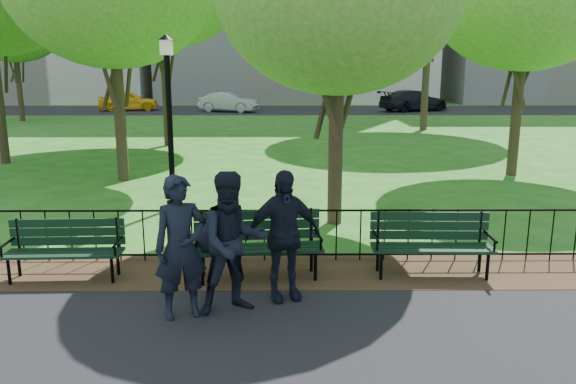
{
  "coord_description": "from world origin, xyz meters",
  "views": [
    {
      "loc": [
        0.93,
        -6.92,
        3.2
      ],
      "look_at": [
        0.99,
        1.5,
        1.31
      ],
      "focal_mm": 35.0,
      "sensor_mm": 36.0,
      "label": 1
    }
  ],
  "objects_px": {
    "person_mid": "(233,243)",
    "taxi": "(128,101)",
    "park_bench_right_a": "(431,237)",
    "sedan_dark": "(414,101)",
    "lamppost": "(169,116)",
    "park_bench_main": "(239,237)",
    "person_left": "(181,247)",
    "person_right": "(283,235)",
    "park_bench_left_a": "(65,243)",
    "sedan_silver": "(229,102)",
    "tree_far_w": "(12,16)"
  },
  "relations": [
    {
      "from": "person_mid",
      "to": "taxi",
      "type": "relative_size",
      "value": 0.45
    },
    {
      "from": "park_bench_right_a",
      "to": "taxi",
      "type": "xyz_separation_m",
      "value": [
        -13.63,
        33.12,
        0.13
      ]
    },
    {
      "from": "taxi",
      "to": "sedan_dark",
      "type": "xyz_separation_m",
      "value": [
        20.74,
        -0.57,
        0.03
      ]
    },
    {
      "from": "lamppost",
      "to": "taxi",
      "type": "relative_size",
      "value": 0.92
    },
    {
      "from": "park_bench_main",
      "to": "person_left",
      "type": "xyz_separation_m",
      "value": [
        -0.64,
        -1.3,
        0.27
      ]
    },
    {
      "from": "park_bench_right_a",
      "to": "person_right",
      "type": "xyz_separation_m",
      "value": [
        -2.3,
        -0.94,
        0.33
      ]
    },
    {
      "from": "park_bench_right_a",
      "to": "person_left",
      "type": "relative_size",
      "value": 1.0
    },
    {
      "from": "person_left",
      "to": "sedan_dark",
      "type": "relative_size",
      "value": 0.36
    },
    {
      "from": "park_bench_main",
      "to": "park_bench_left_a",
      "type": "distance_m",
      "value": 2.67
    },
    {
      "from": "person_right",
      "to": "sedan_silver",
      "type": "bearing_deg",
      "value": 79.43
    },
    {
      "from": "taxi",
      "to": "sedan_dark",
      "type": "bearing_deg",
      "value": -102.66
    },
    {
      "from": "lamppost",
      "to": "person_mid",
      "type": "xyz_separation_m",
      "value": [
        1.88,
        -5.59,
        -1.16
      ]
    },
    {
      "from": "park_bench_right_a",
      "to": "person_left",
      "type": "height_order",
      "value": "person_left"
    },
    {
      "from": "person_mid",
      "to": "person_left",
      "type": "bearing_deg",
      "value": 172.6
    },
    {
      "from": "sedan_silver",
      "to": "sedan_dark",
      "type": "distance_m",
      "value": 13.3
    },
    {
      "from": "person_left",
      "to": "taxi",
      "type": "distance_m",
      "value": 36.05
    },
    {
      "from": "person_left",
      "to": "person_mid",
      "type": "relative_size",
      "value": 0.99
    },
    {
      "from": "park_bench_left_a",
      "to": "sedan_silver",
      "type": "xyz_separation_m",
      "value": [
        -0.55,
        31.94,
        0.14
      ]
    },
    {
      "from": "park_bench_right_a",
      "to": "sedan_dark",
      "type": "distance_m",
      "value": 33.32
    },
    {
      "from": "sedan_dark",
      "to": "park_bench_left_a",
      "type": "bearing_deg",
      "value": 135.08
    },
    {
      "from": "tree_far_w",
      "to": "park_bench_right_a",
      "type": "bearing_deg",
      "value": -54.8
    },
    {
      "from": "park_bench_left_a",
      "to": "person_mid",
      "type": "bearing_deg",
      "value": -26.56
    },
    {
      "from": "person_right",
      "to": "sedan_dark",
      "type": "relative_size",
      "value": 0.35
    },
    {
      "from": "lamppost",
      "to": "person_right",
      "type": "bearing_deg",
      "value": -63.95
    },
    {
      "from": "park_bench_right_a",
      "to": "person_mid",
      "type": "relative_size",
      "value": 0.99
    },
    {
      "from": "person_mid",
      "to": "lamppost",
      "type": "bearing_deg",
      "value": 87.8
    },
    {
      "from": "park_bench_main",
      "to": "taxi",
      "type": "bearing_deg",
      "value": 101.7
    },
    {
      "from": "lamppost",
      "to": "person_left",
      "type": "xyz_separation_m",
      "value": [
        1.23,
        -5.75,
        -1.17
      ]
    },
    {
      "from": "person_mid",
      "to": "sedan_silver",
      "type": "distance_m",
      "value": 33.32
    },
    {
      "from": "tree_far_w",
      "to": "taxi",
      "type": "relative_size",
      "value": 2.05
    },
    {
      "from": "park_bench_main",
      "to": "taxi",
      "type": "height_order",
      "value": "taxi"
    },
    {
      "from": "park_bench_main",
      "to": "taxi",
      "type": "distance_m",
      "value": 34.99
    },
    {
      "from": "tree_far_w",
      "to": "person_left",
      "type": "relative_size",
      "value": 4.64
    },
    {
      "from": "park_bench_main",
      "to": "tree_far_w",
      "type": "height_order",
      "value": "tree_far_w"
    },
    {
      "from": "person_right",
      "to": "sedan_dark",
      "type": "height_order",
      "value": "person_right"
    },
    {
      "from": "person_right",
      "to": "sedan_dark",
      "type": "xyz_separation_m",
      "value": [
        9.41,
        33.49,
        -0.17
      ]
    },
    {
      "from": "person_left",
      "to": "sedan_dark",
      "type": "bearing_deg",
      "value": 51.81
    },
    {
      "from": "person_left",
      "to": "person_mid",
      "type": "xyz_separation_m",
      "value": [
        0.65,
        0.16,
        0.01
      ]
    },
    {
      "from": "park_bench_right_a",
      "to": "lamppost",
      "type": "relative_size",
      "value": 0.48
    },
    {
      "from": "tree_far_w",
      "to": "sedan_silver",
      "type": "xyz_separation_m",
      "value": [
        11.68,
        6.49,
        -5.31
      ]
    },
    {
      "from": "taxi",
      "to": "sedan_silver",
      "type": "bearing_deg",
      "value": -111.07
    },
    {
      "from": "tree_far_w",
      "to": "person_mid",
      "type": "relative_size",
      "value": 4.59
    },
    {
      "from": "lamppost",
      "to": "taxi",
      "type": "xyz_separation_m",
      "value": [
        -8.8,
        28.88,
        -1.38
      ]
    },
    {
      "from": "park_bench_right_a",
      "to": "tree_far_w",
      "type": "bearing_deg",
      "value": 126.51
    },
    {
      "from": "person_mid",
      "to": "sedan_silver",
      "type": "relative_size",
      "value": 0.45
    },
    {
      "from": "person_right",
      "to": "park_bench_main",
      "type": "bearing_deg",
      "value": 114.49
    },
    {
      "from": "sedan_dark",
      "to": "sedan_silver",
      "type": "bearing_deg",
      "value": 69.56
    },
    {
      "from": "park_bench_left_a",
      "to": "taxi",
      "type": "distance_m",
      "value": 34.21
    },
    {
      "from": "park_bench_main",
      "to": "park_bench_right_a",
      "type": "height_order",
      "value": "park_bench_main"
    },
    {
      "from": "park_bench_main",
      "to": "taxi",
      "type": "xyz_separation_m",
      "value": [
        -10.67,
        33.32,
        0.06
      ]
    }
  ]
}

